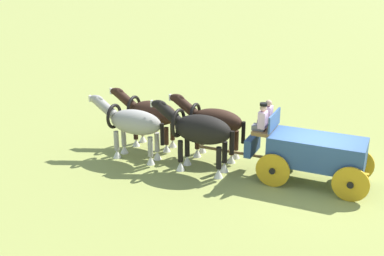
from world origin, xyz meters
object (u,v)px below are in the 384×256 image
(draft_horse_lead_near, at_px, (132,123))
(show_wagon, at_px, (311,151))
(draft_horse_rear_near, at_px, (199,131))
(draft_horse_rear_off, at_px, (213,122))
(draft_horse_lead_off, at_px, (150,114))

(draft_horse_lead_near, bearing_deg, show_wagon, -149.46)
(draft_horse_rear_near, xyz_separation_m, draft_horse_rear_off, (0.56, -1.17, -0.10))
(draft_horse_rear_off, height_order, draft_horse_lead_off, draft_horse_rear_off)
(draft_horse_lead_near, xyz_separation_m, draft_horse_lead_off, (0.53, -1.19, -0.03))
(draft_horse_rear_near, relative_size, draft_horse_lead_off, 1.03)
(draft_horse_rear_near, height_order, draft_horse_lead_off, draft_horse_rear_near)
(draft_horse_lead_near, height_order, draft_horse_lead_off, draft_horse_lead_near)
(show_wagon, relative_size, draft_horse_lead_off, 1.99)
(show_wagon, bearing_deg, draft_horse_lead_off, 18.66)
(show_wagon, height_order, draft_horse_rear_near, show_wagon)
(show_wagon, xyz_separation_m, draft_horse_rear_near, (3.03, 2.10, 0.36))
(draft_horse_rear_off, bearing_deg, draft_horse_lead_near, 51.22)
(draft_horse_rear_near, distance_m, draft_horse_rear_off, 1.30)
(draft_horse_rear_near, xyz_separation_m, draft_horse_lead_near, (2.38, 1.09, -0.11))
(draft_horse_rear_off, bearing_deg, show_wagon, -165.49)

